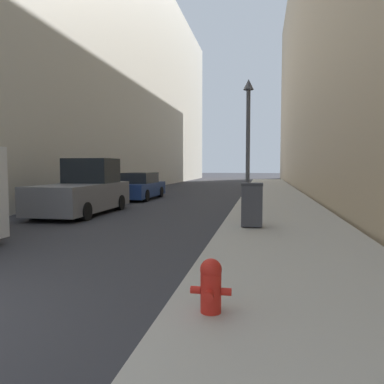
{
  "coord_description": "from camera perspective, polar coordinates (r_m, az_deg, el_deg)",
  "views": [
    {
      "loc": [
        4.72,
        -2.87,
        1.87
      ],
      "look_at": [
        0.67,
        18.75,
        0.34
      ],
      "focal_mm": 35.0,
      "sensor_mm": 36.0,
      "label": 1
    }
  ],
  "objects": [
    {
      "name": "parked_sedan_near",
      "position": [
        21.41,
        -8.02,
        0.79
      ],
      "size": [
        1.9,
        4.72,
        1.5
      ],
      "color": "navy",
      "rests_on": "ground"
    },
    {
      "name": "pickup_truck",
      "position": [
        15.32,
        -16.17,
        0.14
      ],
      "size": [
        2.12,
        5.15,
        2.18
      ],
      "color": "slate",
      "rests_on": "ground"
    },
    {
      "name": "fire_hydrant",
      "position": [
        4.56,
        2.89,
        -13.89
      ],
      "size": [
        0.49,
        0.37,
        0.65
      ],
      "color": "red",
      "rests_on": "sidewalk_right"
    },
    {
      "name": "trash_bin",
      "position": [
        10.8,
        9.14,
        -1.89
      ],
      "size": [
        0.61,
        0.58,
        1.26
      ],
      "color": "#3D3D42",
      "rests_on": "sidewalk_right"
    },
    {
      "name": "lamppost",
      "position": [
        14.75,
        8.53,
        8.43
      ],
      "size": [
        0.4,
        0.4,
        5.06
      ],
      "color": "#4C4C51",
      "rests_on": "sidewalk_right"
    },
    {
      "name": "building_left_glass",
      "position": [
        33.68,
        -17.78,
        17.49
      ],
      "size": [
        12.0,
        60.0,
        19.71
      ],
      "color": "beige",
      "rests_on": "ground"
    },
    {
      "name": "sidewalk_right",
      "position": [
        20.96,
        12.55,
        -1.06
      ],
      "size": [
        3.77,
        60.0,
        0.13
      ],
      "color": "#ADA89E",
      "rests_on": "ground"
    }
  ]
}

